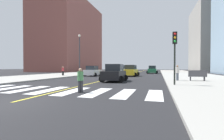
% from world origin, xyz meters
% --- Properties ---
extents(ground_plane, '(220.00, 220.00, 0.00)m').
position_xyz_m(ground_plane, '(0.00, 0.00, 0.00)').
color(ground_plane, black).
extents(sidewalk_kerb_east, '(10.00, 120.00, 0.15)m').
position_xyz_m(sidewalk_kerb_east, '(12.20, 20.00, 0.07)').
color(sidewalk_kerb_east, '#9E9B93').
rests_on(sidewalk_kerb_east, ground).
extents(sidewalk_kerb_west, '(10.00, 120.00, 0.15)m').
position_xyz_m(sidewalk_kerb_west, '(-12.20, 20.00, 0.07)').
color(sidewalk_kerb_west, '#9E9B93').
rests_on(sidewalk_kerb_west, ground).
extents(crosswalk_paint, '(13.50, 4.00, 0.01)m').
position_xyz_m(crosswalk_paint, '(0.00, 4.00, 0.01)').
color(crosswalk_paint, silver).
rests_on(crosswalk_paint, ground).
extents(lane_divider_paint, '(0.16, 80.00, 0.01)m').
position_xyz_m(lane_divider_paint, '(0.00, 40.00, 0.01)').
color(lane_divider_paint, yellow).
rests_on(lane_divider_paint, ground).
extents(parking_garage_concrete, '(18.00, 24.00, 25.48)m').
position_xyz_m(parking_garage_concrete, '(29.01, 68.16, 12.74)').
color(parking_garage_concrete, '#9E9B93').
rests_on(parking_garage_concrete, ground).
extents(low_rise_brick_west, '(16.00, 32.00, 27.22)m').
position_xyz_m(low_rise_brick_west, '(-28.01, 54.54, 13.61)').
color(low_rise_brick_west, brown).
rests_on(low_rise_brick_west, ground).
extents(car_gray_nearest, '(2.91, 4.64, 2.07)m').
position_xyz_m(car_gray_nearest, '(-1.91, 32.71, 0.97)').
color(car_gray_nearest, slate).
rests_on(car_gray_nearest, ground).
extents(car_yellow_second, '(2.93, 4.57, 2.01)m').
position_xyz_m(car_yellow_second, '(1.67, 23.36, 0.94)').
color(car_yellow_second, gold).
rests_on(car_yellow_second, ground).
extents(car_green_third, '(2.83, 4.48, 1.99)m').
position_xyz_m(car_green_third, '(4.96, 37.20, 0.93)').
color(car_green_third, '#236B42').
rests_on(car_green_third, ground).
extents(car_black_fourth, '(2.82, 4.45, 1.97)m').
position_xyz_m(car_black_fourth, '(1.64, 12.28, 0.92)').
color(car_black_fourth, black).
rests_on(car_black_fourth, ground).
extents(car_red_fifth, '(2.76, 4.35, 1.93)m').
position_xyz_m(car_red_fifth, '(-5.20, 56.11, 0.90)').
color(car_red_fifth, red).
rests_on(car_red_fifth, ground).
extents(car_white_sixth, '(2.63, 4.18, 1.86)m').
position_xyz_m(car_white_sixth, '(-5.00, 21.98, 0.87)').
color(car_white_sixth, silver).
rests_on(car_white_sixth, ground).
extents(car_silver_seventh, '(2.77, 4.44, 1.98)m').
position_xyz_m(car_silver_seventh, '(-1.71, 47.23, 0.93)').
color(car_silver_seventh, '#B7B7BC').
rests_on(car_silver_seventh, ground).
extents(traffic_light_near_corner, '(0.36, 0.41, 4.41)m').
position_xyz_m(traffic_light_near_corner, '(7.78, 8.71, 3.26)').
color(traffic_light_near_corner, black).
rests_on(traffic_light_near_corner, sidewalk_kerb_east).
extents(park_bench, '(1.84, 0.71, 1.12)m').
position_xyz_m(park_bench, '(10.52, 13.69, 0.69)').
color(park_bench, '#47474C').
rests_on(park_bench, sidewalk_kerb_east).
extents(pedestrian_crossing, '(0.38, 0.38, 1.56)m').
position_xyz_m(pedestrian_crossing, '(1.69, 3.58, 0.86)').
color(pedestrian_crossing, '#38383D').
rests_on(pedestrian_crossing, ground).
extents(pedestrian_waiting_east, '(0.42, 0.42, 1.69)m').
position_xyz_m(pedestrian_waiting_east, '(8.50, 13.64, 1.08)').
color(pedestrian_waiting_east, slate).
rests_on(pedestrian_waiting_east, sidewalk_kerb_east).
extents(pedestrian_walking_west, '(0.39, 0.39, 1.58)m').
position_xyz_m(pedestrian_walking_west, '(-9.87, 20.07, 1.02)').
color(pedestrian_walking_west, black).
rests_on(pedestrian_walking_west, sidewalk_kerb_west).
extents(street_lamp, '(0.44, 0.44, 7.67)m').
position_xyz_m(street_lamp, '(-8.07, 22.97, 4.66)').
color(street_lamp, '#38383D').
rests_on(street_lamp, sidewalk_kerb_west).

